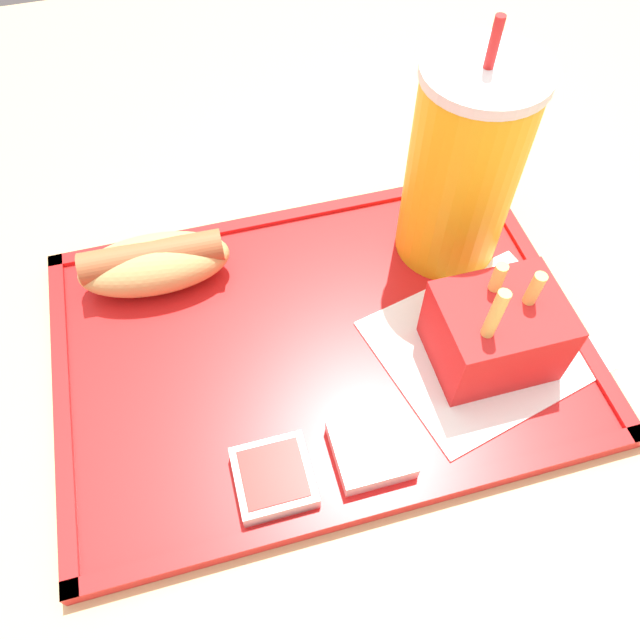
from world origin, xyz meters
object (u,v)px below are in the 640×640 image
(hot_dog_far, at_px, (154,263))
(sauce_cup_mayo, at_px, (371,449))
(sauce_cup_ketchup, at_px, (274,477))
(fries_carton, at_px, (496,332))
(soda_cup, at_px, (463,168))

(hot_dog_far, relative_size, sauce_cup_mayo, 2.41)
(sauce_cup_ketchup, bearing_deg, hot_dog_far, 105.51)
(sauce_cup_mayo, height_order, sauce_cup_ketchup, same)
(sauce_cup_mayo, bearing_deg, sauce_cup_ketchup, -178.24)
(fries_carton, xyz_separation_m, sauce_cup_mayo, (-0.11, -0.05, -0.03))
(hot_dog_far, height_order, fries_carton, fries_carton)
(fries_carton, height_order, sauce_cup_ketchup, fries_carton)
(hot_dog_far, bearing_deg, soda_cup, -5.64)
(soda_cup, bearing_deg, hot_dog_far, 174.36)
(soda_cup, xyz_separation_m, sauce_cup_ketchup, (-0.19, -0.17, -0.08))
(fries_carton, relative_size, sauce_cup_mayo, 2.03)
(hot_dog_far, relative_size, fries_carton, 1.19)
(hot_dog_far, relative_size, sauce_cup_ketchup, 2.41)
(soda_cup, relative_size, sauce_cup_mayo, 4.03)
(fries_carton, xyz_separation_m, sauce_cup_ketchup, (-0.18, -0.06, -0.03))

